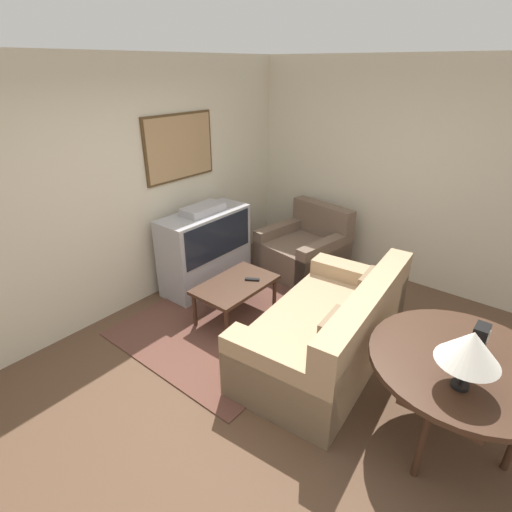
{
  "coord_description": "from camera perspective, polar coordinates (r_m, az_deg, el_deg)",
  "views": [
    {
      "loc": [
        -2.24,
        -1.59,
        2.59
      ],
      "look_at": [
        0.71,
        0.8,
        0.75
      ],
      "focal_mm": 28.0,
      "sensor_mm": 36.0,
      "label": 1
    }
  ],
  "objects": [
    {
      "name": "couch",
      "position": [
        3.86,
        10.27,
        -10.69
      ],
      "size": [
        1.96,
        1.16,
        0.89
      ],
      "rotation": [
        0.0,
        0.0,
        3.23
      ],
      "color": "tan",
      "rests_on": "ground_plane"
    },
    {
      "name": "tv",
      "position": [
        5.02,
        -7.21,
        1.04
      ],
      "size": [
        1.18,
        0.49,
        1.07
      ],
      "color": "#9E9EA3",
      "rests_on": "ground_plane"
    },
    {
      "name": "remote",
      "position": [
        4.39,
        -0.54,
        -3.36
      ],
      "size": [
        0.12,
        0.16,
        0.02
      ],
      "color": "black",
      "rests_on": "coffee_table"
    },
    {
      "name": "coffee_table",
      "position": [
        4.37,
        -2.94,
        -4.44
      ],
      "size": [
        0.91,
        0.56,
        0.44
      ],
      "color": "#3D2619",
      "rests_on": "ground_plane"
    },
    {
      "name": "table_lamp",
      "position": [
        2.77,
        28.32,
        -11.45
      ],
      "size": [
        0.38,
        0.38,
        0.42
      ],
      "color": "black",
      "rests_on": "console_table"
    },
    {
      "name": "armchair",
      "position": [
        5.46,
        6.92,
        0.72
      ],
      "size": [
        1.09,
        1.07,
        0.88
      ],
      "rotation": [
        0.0,
        0.0,
        -1.73
      ],
      "color": "brown",
      "rests_on": "ground_plane"
    },
    {
      "name": "console_table",
      "position": [
        3.21,
        27.51,
        -13.98
      ],
      "size": [
        1.28,
        1.28,
        0.75
      ],
      "color": "#3D2619",
      "rests_on": "ground_plane"
    },
    {
      "name": "ground_plane",
      "position": [
        3.77,
        2.85,
        -17.51
      ],
      "size": [
        12.0,
        12.0,
        0.0
      ],
      "primitive_type": "plane",
      "color": "brown"
    },
    {
      "name": "wall_back",
      "position": [
        4.52,
        -19.18,
        8.55
      ],
      "size": [
        12.0,
        0.1,
        2.7
      ],
      "color": "beige",
      "rests_on": "ground_plane"
    },
    {
      "name": "area_rug",
      "position": [
        4.59,
        -2.26,
        -8.41
      ],
      "size": [
        2.42,
        1.86,
        0.01
      ],
      "color": "brown",
      "rests_on": "ground_plane"
    },
    {
      "name": "wall_right",
      "position": [
        5.27,
        20.73,
        10.6
      ],
      "size": [
        0.06,
        12.0,
        2.7
      ],
      "color": "beige",
      "rests_on": "ground_plane"
    },
    {
      "name": "mantel_clock",
      "position": [
        3.22,
        29.29,
        -10.42
      ],
      "size": [
        0.14,
        0.1,
        0.23
      ],
      "color": "black",
      "rests_on": "console_table"
    }
  ]
}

